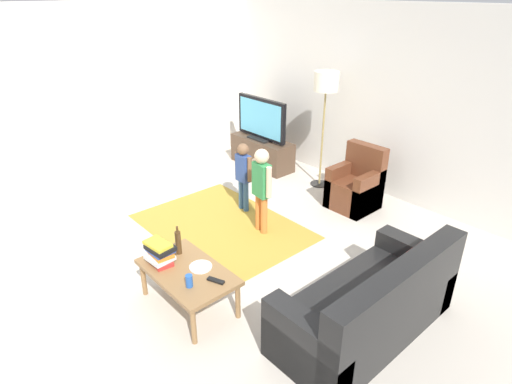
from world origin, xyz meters
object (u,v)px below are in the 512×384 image
object	(u,v)px
book_stack	(160,252)
soda_can	(189,281)
couch	(373,309)
coffee_table	(188,274)
tv_stand	(262,153)
plate	(201,267)
floor_lamp	(326,88)
bottle	(178,242)
tv	(261,119)
child_center	(262,183)
tv_remote	(216,281)
armchair	(357,187)
child_near_tv	(243,171)

from	to	relation	value
book_stack	soda_can	bearing A→B (deg)	0.12
couch	coffee_table	world-z (taller)	couch
tv_stand	plate	distance (m)	3.71
floor_lamp	soda_can	bearing A→B (deg)	-68.83
bottle	plate	distance (m)	0.37
floor_lamp	plate	xyz separation A→B (m)	(1.10, -3.05, -1.12)
tv	floor_lamp	bearing A→B (deg)	8.17
floor_lamp	coffee_table	world-z (taller)	floor_lamp
tv	soda_can	size ratio (longest dim) A/B	9.17
couch	book_stack	world-z (taller)	couch
child_center	book_stack	distance (m)	1.66
tv_remote	plate	xyz separation A→B (m)	(-0.27, 0.02, -0.00)
soda_can	armchair	bearing A→B (deg)	98.04
tv_remote	book_stack	bearing A→B (deg)	178.29
child_near_tv	coffee_table	world-z (taller)	child_near_tv
tv_stand	tv	size ratio (longest dim) A/B	1.09
book_stack	soda_can	distance (m)	0.50
floor_lamp	bottle	distance (m)	3.31
bottle	couch	bearing A→B (deg)	27.92
plate	couch	bearing A→B (deg)	33.06
plate	floor_lamp	bearing A→B (deg)	109.90
couch	bottle	distance (m)	1.96
armchair	floor_lamp	size ratio (longest dim) A/B	0.51
tv_remote	plate	distance (m)	0.27
couch	bottle	bearing A→B (deg)	-152.08
book_stack	tv_remote	size ratio (longest dim) A/B	1.80
floor_lamp	child_center	distance (m)	1.94
floor_lamp	coffee_table	distance (m)	3.54
couch	soda_can	distance (m)	1.66
child_center	book_stack	xyz separation A→B (m)	(0.32, -1.62, -0.14)
book_stack	plate	bearing A→B (deg)	35.99
book_stack	tv_remote	xyz separation A→B (m)	(0.60, 0.22, -0.10)
couch	child_center	bearing A→B (deg)	166.42
tv	child_near_tv	bearing A→B (deg)	-50.66
armchair	tv_stand	bearing A→B (deg)	178.89
armchair	bottle	xyz separation A→B (m)	(-0.08, -2.88, 0.25)
bottle	soda_can	world-z (taller)	bottle
floor_lamp	tv_remote	bearing A→B (deg)	-65.89
tv_remote	armchair	bearing A→B (deg)	78.70
plate	tv_stand	bearing A→B (deg)	128.54
plate	child_center	bearing A→B (deg)	115.19
child_near_tv	soda_can	size ratio (longest dim) A/B	8.23
child_near_tv	coffee_table	bearing A→B (deg)	-54.86
bottle	tv_remote	size ratio (longest dim) A/B	1.83
child_near_tv	bottle	size ratio (longest dim) A/B	3.18
armchair	child_center	bearing A→B (deg)	-104.39
armchair	floor_lamp	world-z (taller)	floor_lamp
tv	child_center	bearing A→B (deg)	-42.08
tv_stand	soda_can	size ratio (longest dim) A/B	10.00
tv_stand	child_center	bearing A→B (deg)	-42.48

